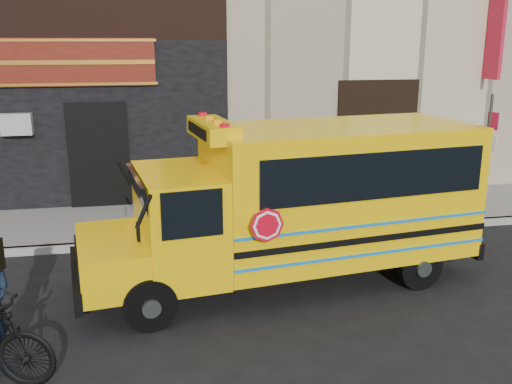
{
  "coord_description": "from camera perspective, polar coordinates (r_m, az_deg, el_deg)",
  "views": [
    {
      "loc": [
        -1.96,
        -8.78,
        4.16
      ],
      "look_at": [
        0.04,
        1.85,
        1.26
      ],
      "focal_mm": 40.0,
      "sensor_mm": 36.0,
      "label": 1
    }
  ],
  "objects": [
    {
      "name": "school_bus",
      "position": [
        9.86,
        4.74,
        -0.65
      ],
      "size": [
        7.13,
        3.06,
        2.92
      ],
      "color": "black",
      "rests_on": "ground"
    },
    {
      "name": "sign_pole",
      "position": [
        13.56,
        22.08,
        3.33
      ],
      "size": [
        0.12,
        0.26,
        3.03
      ],
      "color": "#424A45",
      "rests_on": "ground"
    },
    {
      "name": "curb",
      "position": [
        12.24,
        -0.86,
        -4.5
      ],
      "size": [
        40.0,
        0.2,
        0.15
      ],
      "primitive_type": "cube",
      "color": "#969591",
      "rests_on": "ground"
    },
    {
      "name": "ground",
      "position": [
        9.91,
        1.76,
        -9.84
      ],
      "size": [
        120.0,
        120.0,
        0.0
      ],
      "primitive_type": "plane",
      "color": "black",
      "rests_on": "ground"
    },
    {
      "name": "sidewalk",
      "position": [
        13.65,
        -1.94,
        -2.43
      ],
      "size": [
        40.0,
        3.0,
        0.15
      ],
      "primitive_type": "cube",
      "color": "slate",
      "rests_on": "ground"
    }
  ]
}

